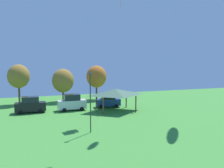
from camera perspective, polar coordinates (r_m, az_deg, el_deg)
name	(u,v)px	position (r m, az deg, el deg)	size (l,w,h in m)	color
parked_car_leftmost	(30,105)	(39.32, -19.04, -4.78)	(4.63, 2.08, 2.54)	black
parked_car_second_from_left	(72,103)	(39.47, -9.61, -4.42)	(4.60, 2.22, 2.67)	silver
parked_car_third_from_left	(108,101)	(41.60, -0.93, -4.07)	(4.36, 2.36, 2.26)	#234299
park_pavilion	(116,92)	(38.34, 0.85, -1.94)	(6.97, 5.26, 3.60)	brown
light_post_0	(90,99)	(26.80, -5.23, -3.64)	(0.36, 0.20, 6.89)	#2D2D33
treeline_tree_2	(19,76)	(47.09, -21.55, 1.71)	(3.99, 3.99, 7.44)	brown
treeline_tree_3	(63,81)	(47.71, -11.73, 0.77)	(4.25, 4.25, 6.52)	brown
treeline_tree_4	(96,77)	(49.48, -3.76, 1.77)	(4.18, 4.18, 7.10)	brown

